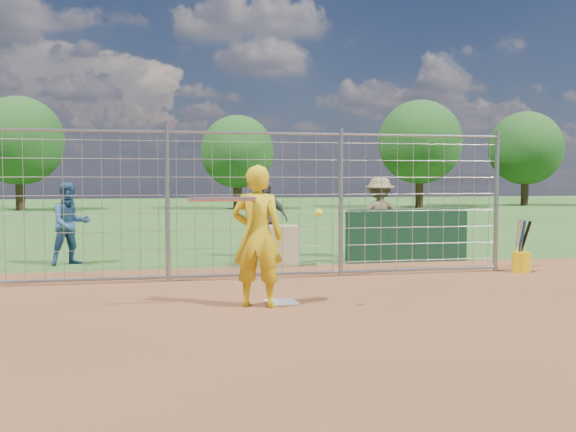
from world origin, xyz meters
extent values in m
plane|color=#2D591E|center=(0.00, 0.00, 0.00)|extent=(100.00, 100.00, 0.00)
plane|color=brown|center=(0.00, -3.00, 0.01)|extent=(18.00, 18.00, 0.00)
cube|color=silver|center=(0.00, -0.20, 0.01)|extent=(0.43, 0.43, 0.02)
cube|color=#11381E|center=(3.40, 3.60, 0.55)|extent=(2.60, 0.20, 1.10)
imported|color=gold|center=(-0.37, -0.40, 0.95)|extent=(0.81, 0.67, 1.91)
imported|color=navy|center=(-3.37, 4.60, 0.83)|extent=(0.99, 0.90, 1.65)
imported|color=#55555A|center=(0.67, 5.00, 0.84)|extent=(1.00, 0.46, 1.68)
imported|color=olive|center=(3.10, 4.41, 0.89)|extent=(1.23, 0.82, 1.77)
cube|color=tan|center=(0.66, 3.56, 0.40)|extent=(0.81, 0.56, 0.80)
cylinder|color=silver|center=(-0.85, -0.56, 1.46)|extent=(0.86, 0.06, 0.06)
sphere|color=#CFEF19|center=(0.36, -0.85, 1.28)|extent=(0.10, 0.10, 0.10)
cylinder|color=#E9B60C|center=(4.88, 1.75, 0.19)|extent=(0.34, 0.34, 0.38)
cylinder|color=silver|center=(4.83, 1.80, 0.55)|extent=(0.10, 0.24, 0.84)
cylinder|color=navy|center=(4.90, 1.80, 0.55)|extent=(0.07, 0.26, 0.84)
cylinder|color=black|center=(4.95, 1.80, 0.55)|extent=(0.15, 0.34, 0.82)
cylinder|color=gray|center=(-1.50, 2.00, 1.30)|extent=(0.08, 0.08, 2.60)
cylinder|color=gray|center=(1.50, 2.00, 1.30)|extent=(0.08, 0.08, 2.60)
cylinder|color=gray|center=(4.50, 2.00, 1.30)|extent=(0.08, 0.08, 2.60)
cylinder|color=gray|center=(0.00, 2.00, 2.50)|extent=(9.00, 0.05, 0.05)
cylinder|color=gray|center=(0.00, 2.00, 0.08)|extent=(9.00, 0.05, 0.05)
cube|color=gray|center=(0.00, 2.00, 1.25)|extent=(9.00, 0.02, 2.50)
cylinder|color=#3F2B19|center=(-9.00, 29.00, 1.26)|extent=(0.50, 0.50, 2.52)
sphere|color=#26561E|center=(-9.00, 29.00, 3.85)|extent=(4.90, 4.90, 4.90)
cylinder|color=#3F2B19|center=(3.00, 28.00, 1.08)|extent=(0.50, 0.50, 2.16)
sphere|color=#26561E|center=(3.00, 28.00, 3.30)|extent=(4.20, 4.20, 4.20)
cylinder|color=#3F2B19|center=(14.00, 27.50, 1.30)|extent=(0.50, 0.50, 2.59)
sphere|color=#26561E|center=(14.00, 27.50, 3.96)|extent=(5.04, 5.04, 5.04)
cylinder|color=#3F2B19|center=(22.00, 29.00, 1.22)|extent=(0.50, 0.50, 2.45)
sphere|color=#26561E|center=(22.00, 29.00, 3.74)|extent=(4.76, 4.76, 4.76)
camera|label=1|loc=(-1.71, -8.83, 1.71)|focal=40.00mm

